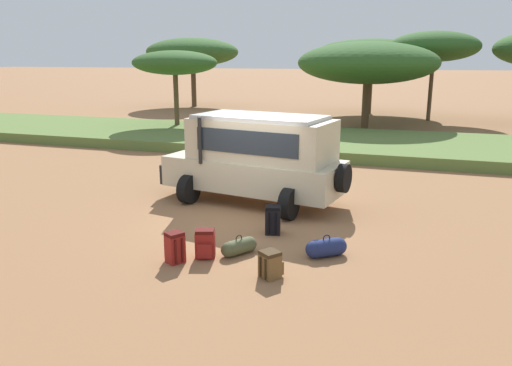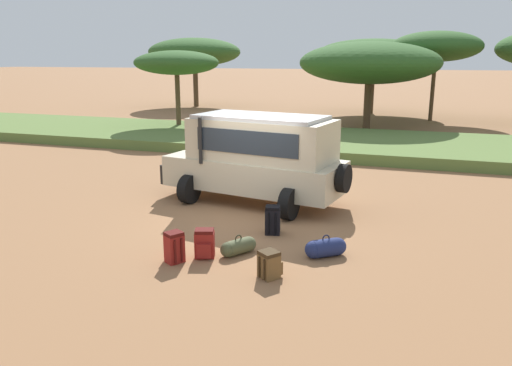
{
  "view_description": "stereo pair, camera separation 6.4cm",
  "coord_description": "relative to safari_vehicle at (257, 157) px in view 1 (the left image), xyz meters",
  "views": [
    {
      "loc": [
        4.02,
        -11.32,
        3.95
      ],
      "look_at": [
        0.34,
        -0.26,
        1.0
      ],
      "focal_mm": 35.0,
      "sensor_mm": 36.0,
      "label": 1
    },
    {
      "loc": [
        4.08,
        -11.29,
        3.95
      ],
      "look_at": [
        0.34,
        -0.26,
        1.0
      ],
      "focal_mm": 35.0,
      "sensor_mm": 36.0,
      "label": 2
    }
  ],
  "objects": [
    {
      "name": "duffel_bag_soft_canvas",
      "position": [
        0.84,
        -3.73,
        -1.13
      ],
      "size": [
        0.6,
        0.76,
        0.42
      ],
      "color": "#4C5133",
      "rests_on": "ground_plane"
    },
    {
      "name": "backpack_beside_front_wheel",
      "position": [
        1.15,
        -2.32,
        -0.97
      ],
      "size": [
        0.4,
        0.46,
        0.66
      ],
      "color": "black",
      "rests_on": "ground_plane"
    },
    {
      "name": "duffel_bag_low_black_case",
      "position": [
        2.57,
        -3.28,
        -1.11
      ],
      "size": [
        0.79,
        0.69,
        0.47
      ],
      "color": "navy",
      "rests_on": "ground_plane"
    },
    {
      "name": "acacia_tree_far_left",
      "position": [
        -13.69,
        24.89,
        3.04
      ],
      "size": [
        7.34,
        7.47,
        5.45
      ],
      "color": "brown",
      "rests_on": "ground_plane"
    },
    {
      "name": "ground_plane",
      "position": [
        0.19,
        -1.44,
        -1.29
      ],
      "size": [
        320.0,
        320.0,
        0.0
      ],
      "primitive_type": "plane",
      "color": "#936642"
    },
    {
      "name": "acacia_tree_far_right",
      "position": [
        4.59,
        21.06,
        3.28
      ],
      "size": [
        5.5,
        5.21,
        5.52
      ],
      "color": "brown",
      "rests_on": "ground_plane"
    },
    {
      "name": "backpack_outermost",
      "position": [
        0.26,
        -4.11,
        -1.01
      ],
      "size": [
        0.45,
        0.44,
        0.59
      ],
      "color": "maroon",
      "rests_on": "ground_plane"
    },
    {
      "name": "backpack_near_rear_wheel",
      "position": [
        1.78,
        -4.6,
        -1.04
      ],
      "size": [
        0.47,
        0.48,
        0.52
      ],
      "color": "brown",
      "rests_on": "ground_plane"
    },
    {
      "name": "grass_bank",
      "position": [
        0.19,
        9.34,
        -1.07
      ],
      "size": [
        120.0,
        7.0,
        0.44
      ],
      "color": "#5B7538",
      "rests_on": "ground_plane"
    },
    {
      "name": "acacia_tree_right_mid",
      "position": [
        1.13,
        16.17,
        2.34
      ],
      "size": [
        7.72,
        8.39,
        4.8
      ],
      "color": "brown",
      "rests_on": "ground_plane"
    },
    {
      "name": "safari_vehicle",
      "position": [
        0.0,
        0.0,
        0.0
      ],
      "size": [
        5.47,
        3.25,
        2.44
      ],
      "color": "beige",
      "rests_on": "ground_plane"
    },
    {
      "name": "backpack_cluster_center",
      "position": [
        -0.22,
        -4.52,
        -0.99
      ],
      "size": [
        0.45,
        0.43,
        0.63
      ],
      "color": "maroon",
      "rests_on": "ground_plane"
    },
    {
      "name": "acacia_tree_left_mid",
      "position": [
        -8.2,
        11.18,
        2.35
      ],
      "size": [
        4.43,
        4.29,
        4.29
      ],
      "color": "brown",
      "rests_on": "ground_plane"
    },
    {
      "name": "acacia_tree_centre_back",
      "position": [
        0.5,
        24.07,
        3.06
      ],
      "size": [
        7.44,
        7.02,
        5.2
      ],
      "color": "brown",
      "rests_on": "ground_plane"
    }
  ]
}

